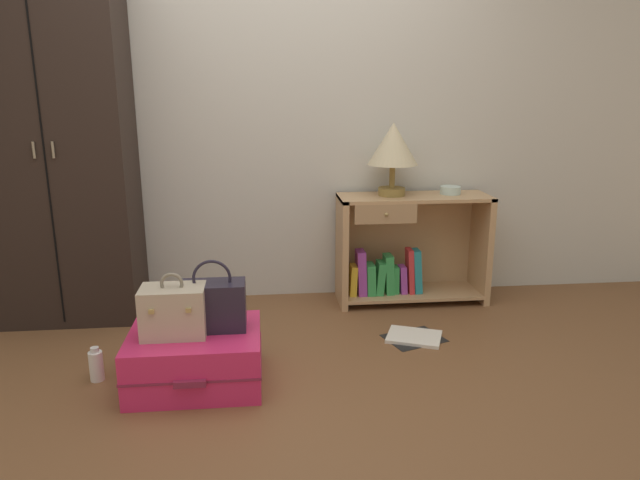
% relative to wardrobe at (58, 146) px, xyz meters
% --- Properties ---
extents(ground_plane, '(9.00, 9.00, 0.00)m').
position_rel_wardrobe_xyz_m(ground_plane, '(1.24, -1.20, -1.05)').
color(ground_plane, brown).
extents(back_wall, '(6.40, 0.10, 2.60)m').
position_rel_wardrobe_xyz_m(back_wall, '(1.24, 0.30, 0.25)').
color(back_wall, beige).
rests_on(back_wall, ground_plane).
extents(wardrobe, '(0.82, 0.47, 2.10)m').
position_rel_wardrobe_xyz_m(wardrobe, '(0.00, 0.00, 0.00)').
color(wardrobe, black).
rests_on(wardrobe, ground_plane).
extents(bookshelf, '(0.97, 0.36, 0.71)m').
position_rel_wardrobe_xyz_m(bookshelf, '(2.10, 0.06, -0.71)').
color(bookshelf, tan).
rests_on(bookshelf, ground_plane).
extents(table_lamp, '(0.32, 0.32, 0.46)m').
position_rel_wardrobe_xyz_m(table_lamp, '(1.99, 0.06, -0.03)').
color(table_lamp, olive).
rests_on(table_lamp, bookshelf).
extents(bowl, '(0.13, 0.13, 0.05)m').
position_rel_wardrobe_xyz_m(bowl, '(2.38, 0.07, -0.32)').
color(bowl, silver).
rests_on(bowl, bookshelf).
extents(suitcase_large, '(0.62, 0.52, 0.26)m').
position_rel_wardrobe_xyz_m(suitcase_large, '(0.83, -0.95, -0.92)').
color(suitcase_large, '#DB2860').
rests_on(suitcase_large, ground_plane).
extents(train_case, '(0.29, 0.20, 0.30)m').
position_rel_wardrobe_xyz_m(train_case, '(0.75, -0.97, -0.67)').
color(train_case, '#B7A88E').
rests_on(train_case, suitcase_large).
extents(handbag, '(0.31, 0.16, 0.34)m').
position_rel_wardrobe_xyz_m(handbag, '(0.92, -0.92, -0.67)').
color(handbag, '#231E2D').
rests_on(handbag, suitcase_large).
extents(bottle, '(0.07, 0.07, 0.17)m').
position_rel_wardrobe_xyz_m(bottle, '(0.35, -0.87, -0.97)').
color(bottle, white).
rests_on(bottle, ground_plane).
extents(open_book_on_floor, '(0.38, 0.33, 0.02)m').
position_rel_wardrobe_xyz_m(open_book_on_floor, '(2.01, -0.56, -1.04)').
color(open_book_on_floor, white).
rests_on(open_book_on_floor, ground_plane).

